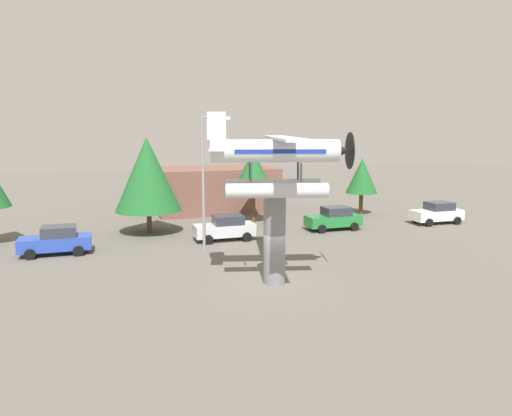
# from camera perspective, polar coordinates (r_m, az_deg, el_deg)

# --- Properties ---
(ground_plane) EXTENTS (140.00, 140.00, 0.00)m
(ground_plane) POSITION_cam_1_polar(r_m,az_deg,el_deg) (24.42, 2.19, -8.90)
(ground_plane) COLOR #605B54
(display_pedestal) EXTENTS (1.10, 1.10, 4.47)m
(display_pedestal) POSITION_cam_1_polar(r_m,az_deg,el_deg) (23.81, 2.22, -3.79)
(display_pedestal) COLOR slate
(display_pedestal) RESTS_ON ground
(floatplane_monument) EXTENTS (7.18, 10.35, 4.00)m
(floatplane_monument) POSITION_cam_1_polar(r_m,az_deg,el_deg) (23.24, 2.60, 5.63)
(floatplane_monument) COLOR silver
(floatplane_monument) RESTS_ON display_pedestal
(car_near_blue) EXTENTS (4.20, 2.02, 1.76)m
(car_near_blue) POSITION_cam_1_polar(r_m,az_deg,el_deg) (31.97, -22.71, -3.57)
(car_near_blue) COLOR #2847B7
(car_near_blue) RESTS_ON ground
(car_mid_silver) EXTENTS (4.20, 2.02, 1.76)m
(car_mid_silver) POSITION_cam_1_polar(r_m,az_deg,el_deg) (33.30, -3.66, -2.34)
(car_mid_silver) COLOR silver
(car_mid_silver) RESTS_ON ground
(car_far_green) EXTENTS (4.20, 2.02, 1.76)m
(car_far_green) POSITION_cam_1_polar(r_m,az_deg,el_deg) (37.08, 9.27, -1.23)
(car_far_green) COLOR #237A38
(car_far_green) RESTS_ON ground
(car_distant_white) EXTENTS (4.20, 2.02, 1.76)m
(car_distant_white) POSITION_cam_1_polar(r_m,az_deg,el_deg) (41.69, 20.76, -0.54)
(car_distant_white) COLOR white
(car_distant_white) RESTS_ON ground
(streetlight_primary) EXTENTS (1.84, 0.28, 8.46)m
(streetlight_primary) POSITION_cam_1_polar(r_m,az_deg,el_deg) (29.91, -5.99, 4.02)
(streetlight_primary) COLOR gray
(streetlight_primary) RESTS_ON ground
(storefront_building) EXTENTS (11.02, 6.73, 4.04)m
(storefront_building) POSITION_cam_1_polar(r_m,az_deg,el_deg) (45.25, -4.91, 2.25)
(storefront_building) COLOR brown
(storefront_building) RESTS_ON ground
(tree_east) EXTENTS (4.84, 4.84, 7.08)m
(tree_east) POSITION_cam_1_polar(r_m,az_deg,el_deg) (35.77, -12.80, 3.94)
(tree_east) COLOR brown
(tree_east) RESTS_ON ground
(tree_center_back) EXTENTS (3.30, 3.30, 6.14)m
(tree_center_back) POSITION_cam_1_polar(r_m,az_deg,el_deg) (39.22, -0.35, 4.49)
(tree_center_back) COLOR brown
(tree_center_back) RESTS_ON ground
(tree_far_east) EXTENTS (2.82, 2.82, 5.07)m
(tree_far_east) POSITION_cam_1_polar(r_m,az_deg,el_deg) (43.89, 12.50, 3.76)
(tree_far_east) COLOR brown
(tree_far_east) RESTS_ON ground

